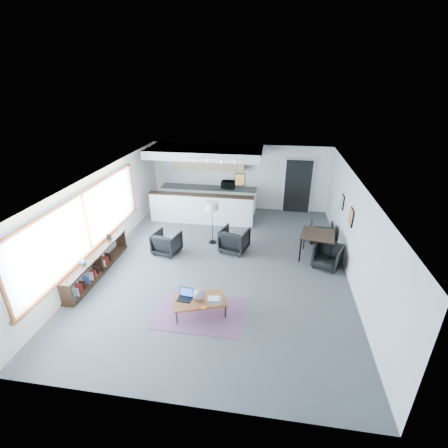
# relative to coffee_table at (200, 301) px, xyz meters

# --- Properties ---
(room) EXTENTS (7.02, 9.02, 2.62)m
(room) POSITION_rel_coffee_table_xyz_m (0.15, 2.20, 0.94)
(room) COLOR #4A4A4C
(room) RESTS_ON ground
(window) EXTENTS (0.10, 5.95, 1.66)m
(window) POSITION_rel_coffee_table_xyz_m (-3.31, 1.30, 1.10)
(window) COLOR #8CBFFF
(window) RESTS_ON room
(console) EXTENTS (0.35, 3.00, 0.80)m
(console) POSITION_rel_coffee_table_xyz_m (-3.15, 1.15, -0.03)
(console) COLOR black
(console) RESTS_ON floor
(kitchenette) EXTENTS (4.20, 1.96, 2.60)m
(kitchenette) POSITION_rel_coffee_table_xyz_m (-1.04, 5.91, 1.02)
(kitchenette) COLOR white
(kitchenette) RESTS_ON floor
(doorway) EXTENTS (1.10, 0.12, 2.15)m
(doorway) POSITION_rel_coffee_table_xyz_m (2.45, 6.62, 0.72)
(doorway) COLOR black
(doorway) RESTS_ON room
(track_light) EXTENTS (1.60, 0.07, 0.15)m
(track_light) POSITION_rel_coffee_table_xyz_m (-0.44, 4.40, 2.17)
(track_light) COLOR silver
(track_light) RESTS_ON room
(wall_art_lower) EXTENTS (0.03, 0.38, 0.48)m
(wall_art_lower) POSITION_rel_coffee_table_xyz_m (3.62, 2.60, 1.19)
(wall_art_lower) COLOR black
(wall_art_lower) RESTS_ON room
(wall_art_upper) EXTENTS (0.03, 0.34, 0.44)m
(wall_art_upper) POSITION_rel_coffee_table_xyz_m (3.62, 3.90, 1.14)
(wall_art_upper) COLOR black
(wall_art_upper) RESTS_ON room
(kilim_rug) EXTENTS (2.04, 1.40, 0.01)m
(kilim_rug) POSITION_rel_coffee_table_xyz_m (0.00, 0.00, -0.35)
(kilim_rug) COLOR #673855
(kilim_rug) RESTS_ON floor
(coffee_table) EXTENTS (1.33, 1.01, 0.39)m
(coffee_table) POSITION_rel_coffee_table_xyz_m (0.00, 0.00, 0.00)
(coffee_table) COLOR brown
(coffee_table) RESTS_ON floor
(laptop) EXTENTS (0.36, 0.30, 0.24)m
(laptop) POSITION_rel_coffee_table_xyz_m (-0.33, 0.01, 0.10)
(laptop) COLOR black
(laptop) RESTS_ON coffee_table
(ceramic_pot) EXTENTS (0.26, 0.26, 0.26)m
(ceramic_pot) POSITION_rel_coffee_table_xyz_m (-0.02, -0.01, 0.16)
(ceramic_pot) COLOR gray
(ceramic_pot) RESTS_ON coffee_table
(book_stack) EXTENTS (0.34, 0.29, 0.09)m
(book_stack) POSITION_rel_coffee_table_xyz_m (0.34, -0.01, 0.07)
(book_stack) COLOR silver
(book_stack) RESTS_ON coffee_table
(coaster) EXTENTS (0.12, 0.12, 0.01)m
(coaster) POSITION_rel_coffee_table_xyz_m (0.15, -0.26, 0.03)
(coaster) COLOR #E5590C
(coaster) RESTS_ON coffee_table
(armchair_left) EXTENTS (0.87, 0.83, 0.76)m
(armchair_left) POSITION_rel_coffee_table_xyz_m (-1.62, 2.60, 0.02)
(armchair_left) COLOR black
(armchair_left) RESTS_ON floor
(armchair_right) EXTENTS (0.96, 0.92, 0.81)m
(armchair_right) POSITION_rel_coffee_table_xyz_m (0.42, 3.06, 0.05)
(armchair_right) COLOR black
(armchair_right) RESTS_ON floor
(floor_lamp) EXTENTS (0.51, 0.51, 1.44)m
(floor_lamp) POSITION_rel_coffee_table_xyz_m (-0.35, 3.46, 0.89)
(floor_lamp) COLOR black
(floor_lamp) RESTS_ON floor
(dining_table) EXTENTS (1.11, 1.11, 0.79)m
(dining_table) POSITION_rel_coffee_table_xyz_m (2.89, 3.00, 0.36)
(dining_table) COLOR black
(dining_table) RESTS_ON floor
(dining_chair_near) EXTENTS (0.80, 0.78, 0.63)m
(dining_chair_near) POSITION_rel_coffee_table_xyz_m (3.15, 2.52, -0.04)
(dining_chair_near) COLOR black
(dining_chair_near) RESTS_ON floor
(dining_chair_far) EXTENTS (0.64, 0.61, 0.61)m
(dining_chair_far) POSITION_rel_coffee_table_xyz_m (3.15, 4.09, -0.05)
(dining_chair_far) COLOR black
(dining_chair_far) RESTS_ON floor
(microwave) EXTENTS (0.55, 0.33, 0.35)m
(microwave) POSITION_rel_coffee_table_xyz_m (-0.25, 6.35, 0.75)
(microwave) COLOR black
(microwave) RESTS_ON kitchenette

